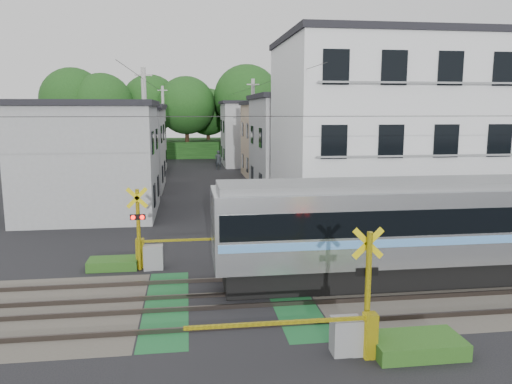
{
  "coord_description": "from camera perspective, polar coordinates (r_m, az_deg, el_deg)",
  "views": [
    {
      "loc": [
        -1.16,
        -14.42,
        5.81
      ],
      "look_at": [
        1.5,
        5.0,
        2.56
      ],
      "focal_mm": 35.0,
      "sensor_mm": 36.0,
      "label": 1
    }
  ],
  "objects": [
    {
      "name": "pedestrian",
      "position": [
        48.88,
        -4.33,
        3.66
      ],
      "size": [
        0.76,
        0.57,
        1.88
      ],
      "primitive_type": "imported",
      "rotation": [
        0.0,
        0.0,
        2.95
      ],
      "color": "#252A2E",
      "rests_on": "ground"
    },
    {
      "name": "tree_hill",
      "position": [
        62.0,
        -7.66,
        8.71
      ],
      "size": [
        40.0,
        13.86,
        11.07
      ],
      "color": "#1D4918",
      "rests_on": "ground"
    },
    {
      "name": "crossing_signal_near",
      "position": [
        12.49,
        10.76,
        -14.87
      ],
      "size": [
        4.74,
        0.65,
        3.09
      ],
      "color": "yellow",
      "rests_on": "ground"
    },
    {
      "name": "track_bed",
      "position": [
        15.58,
        -3.03,
        -12.37
      ],
      "size": [
        120.0,
        120.0,
        0.14
      ],
      "color": "#47423A",
      "rests_on": "ground"
    },
    {
      "name": "weed_patches",
      "position": [
        15.67,
        3.54,
        -11.66
      ],
      "size": [
        10.25,
        8.8,
        0.4
      ],
      "color": "#2D5E1E",
      "rests_on": "ground"
    },
    {
      "name": "apartment_block",
      "position": [
        25.82,
        14.29,
        6.55
      ],
      "size": [
        10.2,
        8.36,
        9.3
      ],
      "color": "white",
      "rests_on": "ground"
    },
    {
      "name": "ground",
      "position": [
        15.59,
        -3.03,
        -12.49
      ],
      "size": [
        120.0,
        120.0,
        0.0
      ],
      "primitive_type": "plane",
      "color": "black"
    },
    {
      "name": "catenary",
      "position": [
        16.27,
        18.41,
        1.45
      ],
      "size": [
        60.0,
        5.04,
        7.0
      ],
      "color": "#2D2D33",
      "rests_on": "ground"
    },
    {
      "name": "crossing_signal_far",
      "position": [
        18.84,
        -11.91,
        -6.51
      ],
      "size": [
        4.74,
        0.65,
        3.09
      ],
      "color": "yellow",
      "rests_on": "ground"
    },
    {
      "name": "utility_poles",
      "position": [
        37.47,
        -7.66,
        6.68
      ],
      "size": [
        7.9,
        42.0,
        8.0
      ],
      "color": "#A5A5A0",
      "rests_on": "ground"
    },
    {
      "name": "houses_row",
      "position": [
        40.45,
        -5.8,
        5.72
      ],
      "size": [
        22.07,
        31.35,
        6.8
      ],
      "color": "#9B9EA0",
      "rests_on": "ground"
    },
    {
      "name": "commuter_train",
      "position": [
        18.51,
        21.9,
        -3.69
      ],
      "size": [
        16.73,
        2.64,
        3.48
      ],
      "color": "black",
      "rests_on": "ground"
    }
  ]
}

